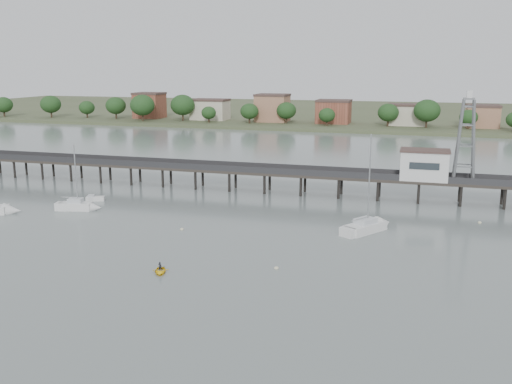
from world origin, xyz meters
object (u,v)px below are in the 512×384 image
lattice_tower (466,141)px  white_tender (95,199)px  sailboat_b (82,206)px  sailboat_c (372,226)px  pier (285,173)px  yellow_dinghy (160,273)px

lattice_tower → white_tender: lattice_tower is taller
sailboat_b → sailboat_c: size_ratio=0.77×
pier → sailboat_b: size_ratio=12.94×
pier → sailboat_c: size_ratio=9.95×
sailboat_b → pier: bearing=23.9°
sailboat_c → white_tender: size_ratio=4.38×
white_tender → yellow_dinghy: yellow_dinghy is taller
sailboat_b → white_tender: size_ratio=3.37×
yellow_dinghy → sailboat_b: bearing=115.7°
lattice_tower → sailboat_c: size_ratio=1.03×
pier → white_tender: size_ratio=43.62×
pier → sailboat_b: (-29.39, -22.38, -3.14)m
sailboat_b → sailboat_c: bearing=-11.1°
pier → lattice_tower: bearing=0.0°
white_tender → yellow_dinghy: (27.07, -29.67, -0.38)m
yellow_dinghy → lattice_tower: bearing=30.0°
pier → sailboat_c: (18.11, -20.56, -3.16)m
lattice_tower → yellow_dinghy: (-35.45, -45.45, -11.10)m
pier → white_tender: 34.97m
lattice_tower → white_tender: 65.36m
pier → yellow_dinghy: size_ratio=55.37×
sailboat_b → yellow_dinghy: sailboat_b is taller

